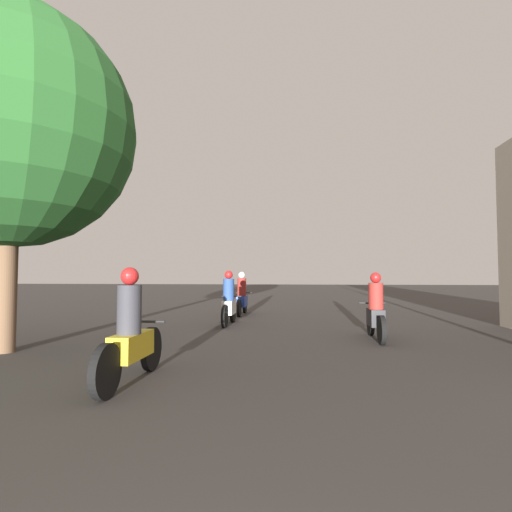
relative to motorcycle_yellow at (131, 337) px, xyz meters
name	(u,v)px	position (x,y,z in m)	size (l,w,h in m)	color
motorcycle_yellow	(131,337)	(0.00, 0.00, 0.00)	(0.60, 2.10, 1.57)	black
motorcycle_black	(376,312)	(3.97, 4.09, -0.01)	(0.60, 1.96, 1.52)	black
motorcycle_white	(229,303)	(0.20, 6.32, 0.01)	(0.60, 1.95, 1.59)	black
motorcycle_blue	(242,298)	(0.15, 9.26, 0.00)	(0.60, 2.04, 1.57)	black
street_tree	(11,127)	(-3.28, 1.81, 3.70)	(4.69, 4.69, 6.68)	brown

